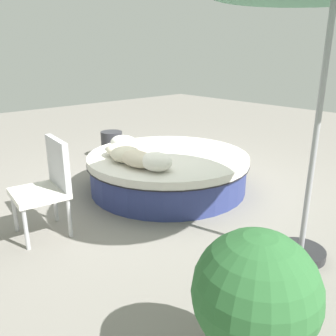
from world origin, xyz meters
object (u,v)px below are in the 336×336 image
object	(u,v)px
throw_pillow_1	(121,150)
side_table	(112,144)
throw_pillow_2	(126,154)
round_bed	(168,171)
planter	(255,304)
throw_pillow_3	(137,159)
throw_pillow_4	(156,162)
patio_chair	(48,181)
throw_pillow_0	(125,143)

from	to	relation	value
throw_pillow_1	side_table	size ratio (longest dim) A/B	0.91
throw_pillow_2	side_table	xyz separation A→B (m)	(-1.68, 0.89, -0.35)
throw_pillow_1	round_bed	bearing A→B (deg)	56.32
throw_pillow_1	throw_pillow_2	xyz separation A→B (m)	(0.23, -0.09, 0.01)
throw_pillow_1	planter	bearing A→B (deg)	-22.28
throw_pillow_3	planter	world-z (taller)	planter
throw_pillow_4	side_table	size ratio (longest dim) A/B	0.87
round_bed	planter	xyz separation A→B (m)	(2.55, -1.71, 0.30)
throw_pillow_3	planter	bearing A→B (deg)	-24.22
throw_pillow_3	patio_chair	world-z (taller)	patio_chair
throw_pillow_1	throw_pillow_4	size ratio (longest dim) A/B	1.04
round_bed	side_table	xyz separation A→B (m)	(-1.79, 0.28, -0.02)
round_bed	patio_chair	distance (m)	1.75
patio_chair	throw_pillow_2	bearing A→B (deg)	-71.75
round_bed	throw_pillow_4	bearing A→B (deg)	-53.70
patio_chair	side_table	bearing A→B (deg)	-39.40
side_table	patio_chair	bearing A→B (deg)	-46.62
throw_pillow_0	planter	distance (m)	3.36
throw_pillow_4	side_table	world-z (taller)	throw_pillow_4
throw_pillow_1	patio_chair	world-z (taller)	patio_chair
round_bed	throw_pillow_2	distance (m)	0.70
throw_pillow_3	throw_pillow_0	bearing A→B (deg)	156.53
throw_pillow_1	throw_pillow_3	world-z (taller)	throw_pillow_3
planter	side_table	distance (m)	4.79
throw_pillow_0	patio_chair	size ratio (longest dim) A/B	0.51
round_bed	throw_pillow_1	world-z (taller)	throw_pillow_1
planter	throw_pillow_0	bearing A→B (deg)	155.94
round_bed	throw_pillow_2	size ratio (longest dim) A/B	5.22
throw_pillow_4	side_table	distance (m)	2.37
throw_pillow_2	throw_pillow_3	xyz separation A→B (m)	(0.25, -0.01, 0.00)
patio_chair	planter	size ratio (longest dim) A/B	1.03
throw_pillow_1	throw_pillow_3	distance (m)	0.50
throw_pillow_1	throw_pillow_2	distance (m)	0.25
throw_pillow_0	planter	bearing A→B (deg)	-24.06
throw_pillow_1	planter	world-z (taller)	planter
throw_pillow_2	side_table	bearing A→B (deg)	152.00
round_bed	throw_pillow_3	distance (m)	0.72
throw_pillow_0	throw_pillow_1	size ratio (longest dim) A/B	1.19
throw_pillow_4	throw_pillow_3	bearing A→B (deg)	-164.20
throw_pillow_2	throw_pillow_4	size ratio (longest dim) A/B	1.03
throw_pillow_3	patio_chair	bearing A→B (deg)	-91.98
throw_pillow_4	planter	world-z (taller)	planter
throw_pillow_4	throw_pillow_2	bearing A→B (deg)	-173.50
throw_pillow_4	planter	xyz separation A→B (m)	(2.15, -1.16, -0.04)
round_bed	throw_pillow_4	size ratio (longest dim) A/B	5.39
round_bed	throw_pillow_4	world-z (taller)	throw_pillow_4
throw_pillow_2	throw_pillow_4	bearing A→B (deg)	6.50
throw_pillow_2	round_bed	bearing A→B (deg)	79.64
planter	round_bed	bearing A→B (deg)	146.22
throw_pillow_1	throw_pillow_4	distance (m)	0.75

